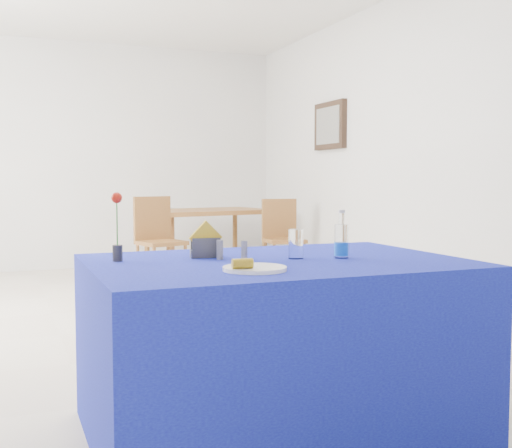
{
  "coord_description": "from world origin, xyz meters",
  "views": [
    {
      "loc": [
        -0.92,
        -4.7,
        1.11
      ],
      "look_at": [
        0.09,
        -2.17,
        0.92
      ],
      "focal_mm": 45.0,
      "sensor_mm": 36.0,
      "label": 1
    }
  ],
  "objects_px": {
    "water_bottle": "(341,242)",
    "plate": "(255,269)",
    "blue_table": "(277,345)",
    "chair_bg_left": "(157,235)",
    "oak_table": "(206,216)",
    "chair_bg_right": "(282,233)"
  },
  "relations": [
    {
      "from": "chair_bg_left",
      "to": "water_bottle",
      "type": "bearing_deg",
      "value": -106.71
    },
    {
      "from": "blue_table",
      "to": "chair_bg_left",
      "type": "distance_m",
      "value": 3.99
    },
    {
      "from": "plate",
      "to": "water_bottle",
      "type": "distance_m",
      "value": 0.56
    },
    {
      "from": "plate",
      "to": "chair_bg_right",
      "type": "distance_m",
      "value": 4.62
    },
    {
      "from": "plate",
      "to": "chair_bg_right",
      "type": "height_order",
      "value": "chair_bg_right"
    },
    {
      "from": "water_bottle",
      "to": "oak_table",
      "type": "relative_size",
      "value": 0.14
    },
    {
      "from": "water_bottle",
      "to": "chair_bg_left",
      "type": "xyz_separation_m",
      "value": [
        0.09,
        4.01,
        -0.29
      ]
    },
    {
      "from": "chair_bg_right",
      "to": "oak_table",
      "type": "bearing_deg",
      "value": 134.7
    },
    {
      "from": "blue_table",
      "to": "oak_table",
      "type": "distance_m",
      "value": 4.82
    },
    {
      "from": "blue_table",
      "to": "plate",
      "type": "bearing_deg",
      "value": -128.11
    },
    {
      "from": "plate",
      "to": "blue_table",
      "type": "xyz_separation_m",
      "value": [
        0.21,
        0.27,
        -0.39
      ]
    },
    {
      "from": "blue_table",
      "to": "water_bottle",
      "type": "bearing_deg",
      "value": -7.91
    },
    {
      "from": "chair_bg_left",
      "to": "blue_table",
      "type": "bearing_deg",
      "value": -110.98
    },
    {
      "from": "chair_bg_right",
      "to": "water_bottle",
      "type": "bearing_deg",
      "value": -105.11
    },
    {
      "from": "water_bottle",
      "to": "oak_table",
      "type": "bearing_deg",
      "value": 79.98
    },
    {
      "from": "water_bottle",
      "to": "chair_bg_left",
      "type": "bearing_deg",
      "value": 88.78
    },
    {
      "from": "chair_bg_left",
      "to": "chair_bg_right",
      "type": "xyz_separation_m",
      "value": [
        1.38,
        -0.06,
        -0.02
      ]
    },
    {
      "from": "water_bottle",
      "to": "chair_bg_left",
      "type": "relative_size",
      "value": 0.23
    },
    {
      "from": "water_bottle",
      "to": "plate",
      "type": "bearing_deg",
      "value": -155.8
    },
    {
      "from": "oak_table",
      "to": "blue_table",
      "type": "bearing_deg",
      "value": -103.57
    },
    {
      "from": "blue_table",
      "to": "water_bottle",
      "type": "distance_m",
      "value": 0.54
    },
    {
      "from": "chair_bg_left",
      "to": "chair_bg_right",
      "type": "distance_m",
      "value": 1.39
    }
  ]
}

